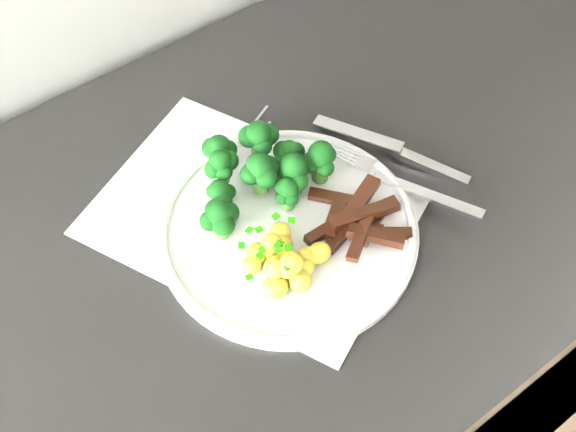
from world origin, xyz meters
The scene contains 8 objects.
counter centered at (-0.09, 1.68, 0.44)m, with size 2.34×0.59×0.88m.
recipe_paper centered at (-0.08, 1.70, 0.88)m, with size 0.34×0.38×0.00m.
plate centered at (-0.06, 1.66, 0.89)m, with size 0.27×0.27×0.02m.
broccoli centered at (-0.05, 1.71, 0.92)m, with size 0.17×0.12×0.06m.
potatoes centered at (-0.09, 1.62, 0.90)m, with size 0.09×0.08×0.04m.
beef_strips centered at (0.00, 1.61, 0.90)m, with size 0.11×0.12×0.03m.
fork centered at (0.07, 1.62, 0.90)m, with size 0.08×0.18×0.02m.
knife centered at (0.10, 1.65, 0.89)m, with size 0.09×0.17×0.02m.
Camera 1 is at (-0.32, 1.31, 1.50)m, focal length 45.24 mm.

